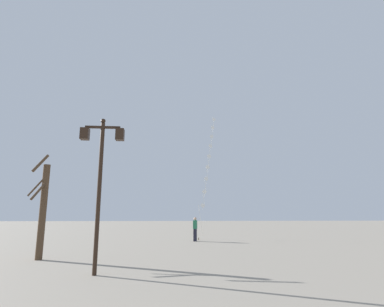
# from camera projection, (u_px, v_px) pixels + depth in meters

# --- Properties ---
(ground_plane) EXTENTS (160.00, 160.00, 0.00)m
(ground_plane) POSITION_uv_depth(u_px,v_px,m) (164.00, 243.00, 20.75)
(ground_plane) COLOR gray
(twin_lantern_lamp_post) EXTENTS (1.47, 0.28, 5.16)m
(twin_lantern_lamp_post) POSITION_uv_depth(u_px,v_px,m) (101.00, 164.00, 10.41)
(twin_lantern_lamp_post) COLOR black
(twin_lantern_lamp_post) RESTS_ON ground_plane
(kite_train) EXTENTS (2.92, 8.63, 12.55)m
(kite_train) POSITION_uv_depth(u_px,v_px,m) (208.00, 162.00, 29.39)
(kite_train) COLOR brown
(kite_train) RESTS_ON ground_plane
(kite_flyer) EXTENTS (0.34, 0.63, 1.71)m
(kite_flyer) POSITION_uv_depth(u_px,v_px,m) (195.00, 228.00, 22.50)
(kite_flyer) COLOR #1E1E2D
(kite_flyer) RESTS_ON ground_plane
(bare_tree) EXTENTS (0.69, 1.42, 4.55)m
(bare_tree) POSITION_uv_depth(u_px,v_px,m) (43.00, 208.00, 13.45)
(bare_tree) COLOR #4C3826
(bare_tree) RESTS_ON ground_plane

